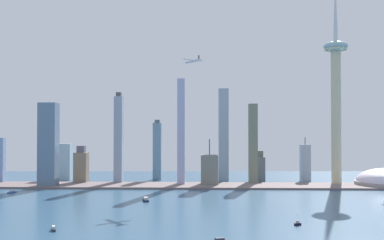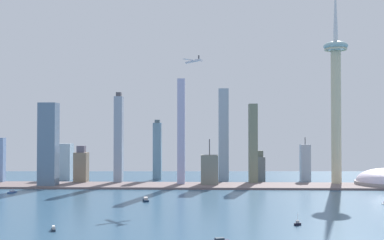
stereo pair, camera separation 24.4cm
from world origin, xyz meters
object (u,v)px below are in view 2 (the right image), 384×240
object	(u,v)px
boat_2	(146,200)
boat_5	(298,223)
observation_tower	(336,86)
skyscraper_6	(253,144)
skyscraper_7	(119,139)
skyscraper_0	(48,145)
boat_7	(53,229)
skyscraper_3	(305,163)
skyscraper_9	(157,151)
skyscraper_1	(209,170)
boat_3	(12,192)
skyscraper_2	(81,167)
skyscraper_8	(64,162)
skyscraper_5	(181,132)
airplane	(193,61)
skyscraper_11	(260,168)
skyscraper_12	(223,135)

from	to	relation	value
boat_2	boat_5	bearing A→B (deg)	-143.52
observation_tower	boat_5	bearing A→B (deg)	-111.53
skyscraper_6	skyscraper_7	distance (m)	224.68
skyscraper_0	boat_7	bearing A→B (deg)	-70.09
skyscraper_3	skyscraper_9	size ratio (longest dim) A/B	0.71
skyscraper_1	boat_3	world-z (taller)	skyscraper_1
skyscraper_3	skyscraper_1	bearing A→B (deg)	-156.24
skyscraper_1	boat_3	xyz separation A→B (m)	(-282.36, -87.69, -23.63)
skyscraper_0	skyscraper_9	xyz separation A→B (m)	(159.22, 115.69, -13.89)
skyscraper_2	skyscraper_0	bearing A→B (deg)	-127.53
skyscraper_8	skyscraper_7	bearing A→B (deg)	-26.15
skyscraper_1	boat_2	bearing A→B (deg)	-117.07
skyscraper_5	boat_2	xyz separation A→B (m)	(-35.70, -165.63, -84.43)
skyscraper_0	boat_2	xyz separation A→B (m)	(171.50, -136.29, -64.33)
observation_tower	skyscraper_2	distance (m)	441.58
skyscraper_0	skyscraper_5	distance (m)	210.23
skyscraper_3	boat_7	distance (m)	509.92
boat_3	boat_7	size ratio (longest dim) A/B	1.29
skyscraper_0	airplane	xyz separation A→B (m)	(227.58, -39.33, 125.19)
skyscraper_11	skyscraper_5	bearing A→B (deg)	-157.50
skyscraper_6	skyscraper_8	size ratio (longest dim) A/B	2.05
boat_7	skyscraper_5	bearing A→B (deg)	144.13
skyscraper_2	boat_3	size ratio (longest dim) A/B	3.80
skyscraper_12	boat_3	size ratio (longest dim) A/B	9.77
boat_2	skyscraper_0	bearing A→B (deg)	39.29
skyscraper_0	skyscraper_8	bearing A→B (deg)	94.17
skyscraper_6	skyscraper_7	bearing A→B (deg)	-178.94
skyscraper_12	skyscraper_9	bearing A→B (deg)	173.72
skyscraper_7	observation_tower	bearing A→B (deg)	-1.77
skyscraper_3	skyscraper_6	world-z (taller)	skyscraper_6
skyscraper_2	skyscraper_7	xyz separation A→B (m)	(62.75, 0.97, 45.93)
skyscraper_6	skyscraper_9	distance (m)	177.68
skyscraper_8	boat_2	bearing A→B (deg)	-53.33
skyscraper_0	boat_5	bearing A→B (deg)	-39.86
observation_tower	skyscraper_7	size ratio (longest dim) A/B	2.31
boat_3	airplane	world-z (taller)	airplane
skyscraper_2	skyscraper_5	distance (m)	179.70
airplane	skyscraper_6	bearing A→B (deg)	-85.64
skyscraper_1	skyscraper_0	bearing A→B (deg)	-174.84
boat_5	skyscraper_2	bearing A→B (deg)	-73.95
skyscraper_0	skyscraper_11	bearing A→B (deg)	13.96
skyscraper_8	boat_2	xyz separation A→B (m)	(179.10, -240.57, -30.70)
boat_5	skyscraper_7	bearing A→B (deg)	-80.69
skyscraper_1	airplane	size ratio (longest dim) A/B	2.46
skyscraper_3	boat_7	bearing A→B (deg)	-127.45
boat_7	skyscraper_0	bearing A→B (deg)	179.93
skyscraper_2	skyscraper_9	size ratio (longest dim) A/B	0.59
skyscraper_0	skyscraper_1	distance (m)	257.20
skyscraper_1	skyscraper_12	world-z (taller)	skyscraper_12
skyscraper_3	skyscraper_7	bearing A→B (deg)	-171.84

